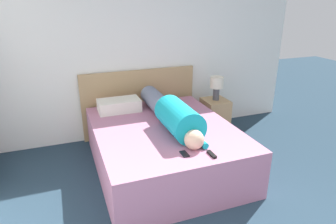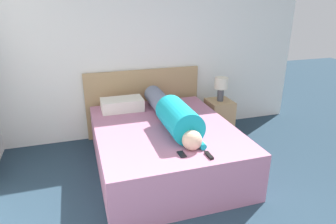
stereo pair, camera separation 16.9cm
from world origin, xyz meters
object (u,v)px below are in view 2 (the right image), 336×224
Objects in this scene: cell_phone at (182,154)px; pillow_near_headboard at (122,104)px; table_lamp at (221,86)px; tv_remote at (209,155)px; nightstand at (219,117)px; person_lying at (172,114)px; bed at (164,147)px.

pillow_near_headboard is at bearing 103.84° from cell_phone.
tv_remote is at bearing -120.27° from table_lamp.
pillow_near_headboard is (-1.52, 0.02, 0.38)m from nightstand.
person_lying reaches higher than table_lamp.
tv_remote reaches higher than nightstand.
pillow_near_headboard is 4.44× the size of cell_phone.
bed is 3.51× the size of pillow_near_headboard.
pillow_near_headboard is (-1.52, 0.02, -0.15)m from table_lamp.
cell_phone is at bearing -128.75° from nightstand.
person_lying reaches higher than nightstand.
bed is 3.59× the size of nightstand.
person_lying is (0.11, 0.00, 0.45)m from bed.
cell_phone is at bearing -128.75° from table_lamp.
person_lying is (-1.02, -0.71, 0.45)m from nightstand.
pillow_near_headboard is at bearing 179.15° from nightstand.
tv_remote is (0.21, -0.84, 0.30)m from bed.
person_lying is 0.89m from pillow_near_headboard.
tv_remote is (0.11, -0.85, -0.15)m from person_lying.
cell_phone is at bearing 155.97° from tv_remote.
bed reaches higher than nightstand.
person_lying is at bearing 2.54° from bed.
cell_phone is at bearing -76.16° from pillow_near_headboard.
cell_phone reaches higher than nightstand.
person_lying is 0.87m from tv_remote.
pillow_near_headboard is at bearing 179.15° from table_lamp.
cell_phone is (-0.14, -0.73, -0.15)m from person_lying.
table_lamp is at bearing 34.93° from person_lying.
pillow_near_headboard is at bearing 111.20° from tv_remote.
table_lamp reaches higher than tv_remote.
person_lying is at bearing 97.32° from tv_remote.
nightstand is at bearing 51.25° from cell_phone.
tv_remote is 0.28m from cell_phone.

